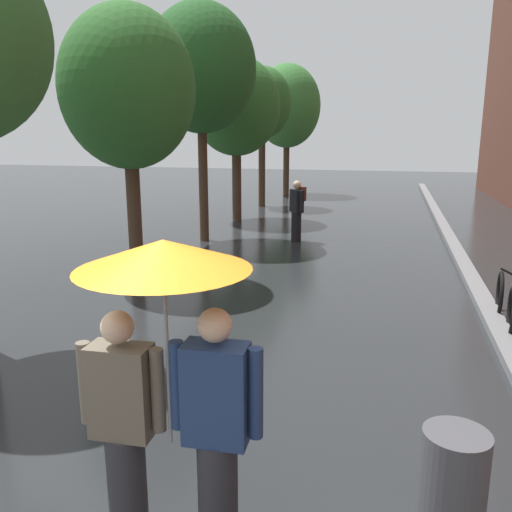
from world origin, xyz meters
The scene contains 9 objects.
kerb_strip centered at (3.20, 10.00, 0.06)m, with size 0.30×36.00×0.12m, color slate.
street_tree_1 centered at (-3.08, 6.77, 3.53)m, with size 2.44×2.44×5.00m.
street_tree_2 centered at (-3.11, 10.65, 4.31)m, with size 2.75×2.75×5.90m.
street_tree_3 centered at (-3.25, 14.14, 3.58)m, with size 2.79×2.79×5.14m.
street_tree_4 centered at (-3.27, 17.62, 3.87)m, with size 2.20×2.20×5.24m.
street_tree_5 centered at (-3.19, 22.03, 3.99)m, with size 3.04×3.04×5.87m.
couple_under_umbrella centered at (0.34, 0.59, 1.38)m, with size 1.22×1.06×2.13m.
litter_bin centered at (2.13, 1.08, 0.42)m, with size 0.44×0.44×0.85m, color #4C4C51.
pedestrian_walking_midground centered at (-0.72, 11.11, 0.85)m, with size 0.45×0.49×1.59m.
Camera 1 is at (1.63, -2.18, 2.73)m, focal length 36.68 mm.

